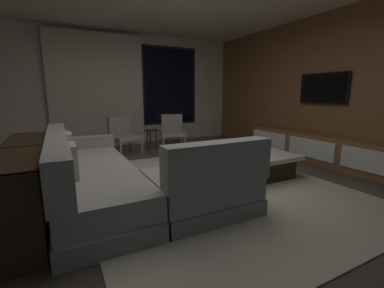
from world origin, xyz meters
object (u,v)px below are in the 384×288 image
object	(u,v)px
media_console	(321,150)
mounted_tv	(323,88)
side_stool	(151,134)
console_table_behind_couch	(25,178)
sectional_couch	(119,180)
coffee_table	(248,163)
accent_chair_near_window	(173,130)
accent_chair_by_curtain	(123,133)
book_stack_on_coffee_table	(256,149)

from	to	relation	value
media_console	mounted_tv	size ratio (longest dim) A/B	3.22
side_stool	console_table_behind_couch	size ratio (longest dim) A/B	0.22
sectional_couch	coffee_table	world-z (taller)	sectional_couch
coffee_table	accent_chair_near_window	distance (m)	2.41
accent_chair_by_curtain	coffee_table	bearing A→B (deg)	-59.42
accent_chair_by_curtain	side_stool	bearing A→B (deg)	7.61
book_stack_on_coffee_table	accent_chair_by_curtain	bearing A→B (deg)	123.25
accent_chair_near_window	console_table_behind_couch	distance (m)	3.62
media_console	book_stack_on_coffee_table	bearing A→B (deg)	177.19
book_stack_on_coffee_table	accent_chair_by_curtain	world-z (taller)	accent_chair_by_curtain
coffee_table	media_console	xyz separation A→B (m)	(1.63, -0.07, 0.06)
coffee_table	side_stool	world-z (taller)	side_stool
console_table_behind_couch	book_stack_on_coffee_table	bearing A→B (deg)	0.97
sectional_couch	accent_chair_by_curtain	world-z (taller)	sectional_couch
coffee_table	accent_chair_by_curtain	xyz separation A→B (m)	(-1.39, 2.36, 0.25)
sectional_couch	coffee_table	size ratio (longest dim) A/B	2.16
accent_chair_near_window	console_table_behind_couch	world-z (taller)	accent_chair_near_window
coffee_table	accent_chair_by_curtain	distance (m)	2.75
mounted_tv	console_table_behind_couch	world-z (taller)	mounted_tv
sectional_couch	console_table_behind_couch	world-z (taller)	sectional_couch
accent_chair_by_curtain	media_console	world-z (taller)	accent_chair_by_curtain
side_stool	mounted_tv	bearing A→B (deg)	-42.17
book_stack_on_coffee_table	accent_chair_by_curtain	size ratio (longest dim) A/B	0.38
book_stack_on_coffee_table	media_console	size ratio (longest dim) A/B	0.10
book_stack_on_coffee_table	media_console	world-z (taller)	media_console
mounted_tv	console_table_behind_couch	size ratio (longest dim) A/B	0.46
sectional_couch	console_table_behind_couch	size ratio (longest dim) A/B	1.19
accent_chair_near_window	mounted_tv	world-z (taller)	mounted_tv
coffee_table	book_stack_on_coffee_table	distance (m)	0.26
coffee_table	book_stack_on_coffee_table	size ratio (longest dim) A/B	3.88
accent_chair_by_curtain	mounted_tv	world-z (taller)	mounted_tv
media_console	console_table_behind_couch	world-z (taller)	console_table_behind_couch
side_stool	accent_chair_near_window	bearing A→B (deg)	-6.71
book_stack_on_coffee_table	console_table_behind_couch	size ratio (longest dim) A/B	0.14
book_stack_on_coffee_table	side_stool	world-z (taller)	side_stool
coffee_table	accent_chair_by_curtain	world-z (taller)	accent_chair_by_curtain
mounted_tv	console_table_behind_couch	xyz separation A→B (m)	(-4.74, -0.18, -0.93)
coffee_table	console_table_behind_couch	world-z (taller)	console_table_behind_couch
book_stack_on_coffee_table	side_stool	bearing A→B (deg)	110.14
sectional_couch	coffee_table	xyz separation A→B (m)	(2.02, 0.18, -0.10)
accent_chair_by_curtain	side_stool	size ratio (longest dim) A/B	1.70
sectional_couch	book_stack_on_coffee_table	distance (m)	2.18
sectional_couch	book_stack_on_coffee_table	bearing A→B (deg)	4.87
side_stool	console_table_behind_couch	bearing A→B (deg)	-131.30
mounted_tv	side_stool	bearing A→B (deg)	137.83
sectional_couch	mounted_tv	world-z (taller)	mounted_tv
sectional_couch	console_table_behind_couch	xyz separation A→B (m)	(-0.91, 0.13, 0.13)
book_stack_on_coffee_table	side_stool	size ratio (longest dim) A/B	0.65
sectional_couch	book_stack_on_coffee_table	world-z (taller)	sectional_couch
accent_chair_near_window	media_console	xyz separation A→B (m)	(1.87, -2.45, -0.18)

